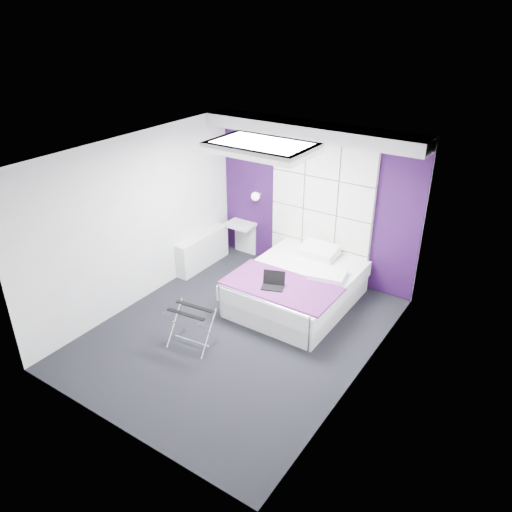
% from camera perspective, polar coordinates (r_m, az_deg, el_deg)
% --- Properties ---
extents(floor, '(4.40, 4.40, 0.00)m').
position_cam_1_polar(floor, '(7.23, -2.08, -8.64)').
color(floor, black).
rests_on(floor, ground).
extents(ceiling, '(4.40, 4.40, 0.00)m').
position_cam_1_polar(ceiling, '(6.09, -2.49, 11.64)').
color(ceiling, white).
rests_on(ceiling, wall_back).
extents(wall_back, '(3.60, 0.00, 3.60)m').
position_cam_1_polar(wall_back, '(8.28, 6.71, 6.27)').
color(wall_back, silver).
rests_on(wall_back, floor).
extents(wall_left, '(0.00, 4.40, 4.40)m').
position_cam_1_polar(wall_left, '(7.66, -13.29, 3.94)').
color(wall_left, silver).
rests_on(wall_left, floor).
extents(wall_right, '(0.00, 4.40, 4.40)m').
position_cam_1_polar(wall_right, '(5.81, 12.33, -3.79)').
color(wall_right, silver).
rests_on(wall_right, floor).
extents(accent_wall, '(3.58, 0.02, 2.58)m').
position_cam_1_polar(accent_wall, '(8.28, 6.68, 6.25)').
color(accent_wall, '#2C0E3D').
rests_on(accent_wall, wall_back).
extents(soffit, '(3.58, 0.50, 0.20)m').
position_cam_1_polar(soffit, '(7.72, 6.31, 14.07)').
color(soffit, silver).
rests_on(soffit, wall_back).
extents(headboard, '(1.80, 0.08, 2.30)m').
position_cam_1_polar(headboard, '(8.22, 7.39, 5.08)').
color(headboard, silver).
rests_on(headboard, wall_back).
extents(skylight, '(1.36, 0.86, 0.12)m').
position_cam_1_polar(skylight, '(6.58, 0.66, 12.39)').
color(skylight, white).
rests_on(skylight, ceiling).
extents(wall_lamp, '(0.15, 0.15, 0.15)m').
position_cam_1_polar(wall_lamp, '(8.69, 0.07, 6.91)').
color(wall_lamp, white).
rests_on(wall_lamp, wall_back).
extents(radiator, '(0.22, 1.20, 0.60)m').
position_cam_1_polar(radiator, '(8.85, -6.12, 0.65)').
color(radiator, silver).
rests_on(radiator, floor).
extents(bed, '(1.65, 1.99, 0.70)m').
position_cam_1_polar(bed, '(7.74, 4.74, -3.48)').
color(bed, silver).
rests_on(bed, floor).
extents(nightstand, '(0.50, 0.39, 0.06)m').
position_cam_1_polar(nightstand, '(9.06, -1.75, 3.62)').
color(nightstand, silver).
rests_on(nightstand, wall_back).
extents(luggage_rack, '(0.58, 0.42, 0.57)m').
position_cam_1_polar(luggage_rack, '(6.87, -7.39, -8.11)').
color(luggage_rack, silver).
rests_on(luggage_rack, floor).
extents(laptop, '(0.32, 0.23, 0.23)m').
position_cam_1_polar(laptop, '(7.17, 2.13, -3.11)').
color(laptop, black).
rests_on(laptop, bed).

